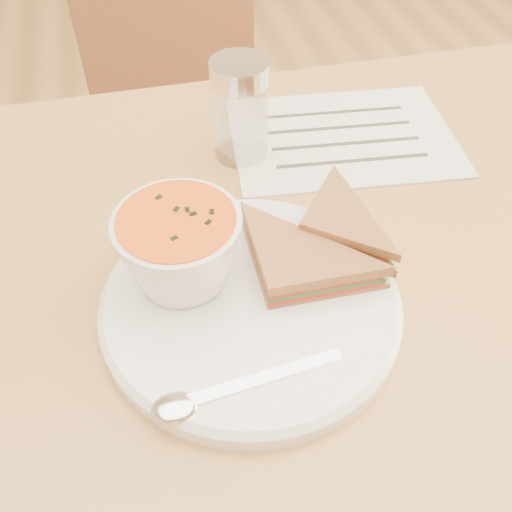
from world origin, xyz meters
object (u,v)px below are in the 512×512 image
object	(u,v)px
plate	(251,305)
condiment_shaker	(240,111)
dining_table	(274,424)
chair_far	(201,154)
soup_bowl	(180,252)

from	to	relation	value
plate	condiment_shaker	xyz separation A→B (m)	(0.04, 0.24, 0.05)
dining_table	chair_far	world-z (taller)	chair_far
chair_far	plate	world-z (taller)	chair_far
condiment_shaker	soup_bowl	bearing A→B (deg)	-116.35
condiment_shaker	chair_far	bearing A→B (deg)	89.24
plate	soup_bowl	xyz separation A→B (m)	(-0.05, 0.04, 0.05)
chair_far	dining_table	bearing A→B (deg)	81.44
plate	soup_bowl	world-z (taller)	soup_bowl
dining_table	plate	size ratio (longest dim) A/B	3.65
dining_table	chair_far	bearing A→B (deg)	89.96
dining_table	plate	xyz separation A→B (m)	(-0.05, -0.07, 0.38)
dining_table	condiment_shaker	xyz separation A→B (m)	(-0.01, 0.17, 0.43)
dining_table	plate	world-z (taller)	plate
dining_table	condiment_shaker	size ratio (longest dim) A/B	8.35
chair_far	soup_bowl	distance (m)	0.76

